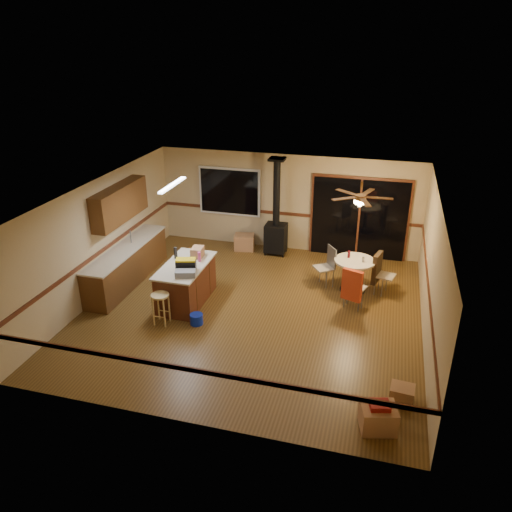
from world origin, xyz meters
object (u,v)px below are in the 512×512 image
at_px(toolbox_black, 186,265).
at_px(chair_right, 378,268).
at_px(toolbox_grey, 185,273).
at_px(box_corner_a, 378,418).
at_px(wood_stove, 276,228).
at_px(chair_left, 328,262).
at_px(box_corner_b, 402,395).
at_px(blue_bucket, 197,319).
at_px(bar_stool, 161,309).
at_px(dining_table, 354,270).
at_px(kitchen_island, 186,283).
at_px(chair_near, 352,285).
at_px(box_under_window, 244,242).

xyz_separation_m(toolbox_black, chair_right, (3.88, 1.81, -0.42)).
xyz_separation_m(toolbox_grey, box_corner_a, (4.03, -2.34, -0.76)).
relative_size(wood_stove, chair_left, 4.49).
distance_m(wood_stove, toolbox_black, 3.51).
distance_m(toolbox_black, box_corner_b, 4.94).
distance_m(toolbox_black, blue_bucket, 1.14).
relative_size(toolbox_grey, bar_stool, 0.61).
distance_m(toolbox_black, dining_table, 3.80).
bearing_deg(box_corner_a, toolbox_black, 147.68).
relative_size(kitchen_island, wood_stove, 0.67).
bearing_deg(chair_near, toolbox_black, -166.11).
xyz_separation_m(blue_bucket, chair_right, (3.47, 2.38, 0.49)).
distance_m(wood_stove, chair_left, 2.14).
height_order(kitchen_island, box_corner_a, kitchen_island).
height_order(toolbox_grey, bar_stool, toolbox_grey).
relative_size(toolbox_black, chair_near, 0.59).
relative_size(chair_left, chair_right, 0.80).
distance_m(blue_bucket, box_corner_b, 4.27).
bearing_deg(box_under_window, toolbox_black, -94.69).
relative_size(wood_stove, box_corner_b, 6.68).
bearing_deg(toolbox_grey, toolbox_black, 109.39).
relative_size(toolbox_black, blue_bucket, 1.55).
bearing_deg(box_corner_a, chair_left, 107.07).
height_order(chair_right, box_under_window, chair_right).
distance_m(kitchen_island, blue_bucket, 1.04).
relative_size(toolbox_grey, chair_near, 0.59).
bearing_deg(box_corner_a, box_corner_b, 63.18).
bearing_deg(kitchen_island, bar_stool, -98.47).
bearing_deg(kitchen_island, box_corner_a, -33.90).
xyz_separation_m(toolbox_black, box_corner_a, (4.12, -2.60, -0.82)).
distance_m(chair_left, box_corner_a, 4.70).
bearing_deg(toolbox_grey, box_corner_b, -20.77).
height_order(chair_right, box_corner_a, chair_right).
bearing_deg(chair_left, toolbox_black, -145.69).
distance_m(dining_table, box_under_window, 3.51).
bearing_deg(wood_stove, toolbox_grey, -106.76).
height_order(blue_bucket, chair_right, chair_right).
bearing_deg(blue_bucket, chair_left, 46.30).
bearing_deg(kitchen_island, blue_bucket, -56.47).
bearing_deg(chair_near, chair_right, 63.45).
height_order(bar_stool, box_corner_a, bar_stool).
xyz_separation_m(chair_left, chair_near, (0.65, -1.03, 0.01)).
bearing_deg(toolbox_grey, box_under_window, 87.09).
bearing_deg(wood_stove, bar_stool, -109.73).
relative_size(bar_stool, chair_left, 1.20).
xyz_separation_m(wood_stove, chair_left, (1.58, -1.43, -0.14)).
xyz_separation_m(wood_stove, box_corner_a, (2.95, -5.91, -0.53)).
bearing_deg(chair_near, box_under_window, 141.15).
bearing_deg(chair_right, wood_stove, 151.17).
bearing_deg(toolbox_grey, chair_left, 38.80).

